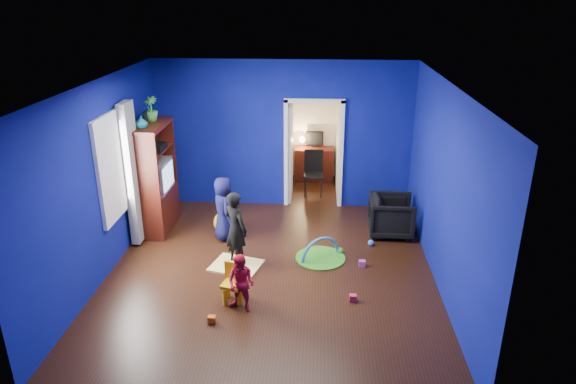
# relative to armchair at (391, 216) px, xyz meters

# --- Properties ---
(floor) EXTENTS (5.00, 5.50, 0.01)m
(floor) POSITION_rel_armchair_xyz_m (-2.02, -1.48, -0.35)
(floor) COLOR black
(floor) RESTS_ON ground
(ceiling) EXTENTS (5.00, 5.50, 0.01)m
(ceiling) POSITION_rel_armchair_xyz_m (-2.02, -1.48, 2.55)
(ceiling) COLOR white
(ceiling) RESTS_ON wall_back
(wall_back) EXTENTS (5.00, 0.02, 2.90)m
(wall_back) POSITION_rel_armchair_xyz_m (-2.02, 1.27, 1.10)
(wall_back) COLOR navy
(wall_back) RESTS_ON floor
(wall_front) EXTENTS (5.00, 0.02, 2.90)m
(wall_front) POSITION_rel_armchair_xyz_m (-2.02, -4.23, 1.10)
(wall_front) COLOR navy
(wall_front) RESTS_ON floor
(wall_left) EXTENTS (0.02, 5.50, 2.90)m
(wall_left) POSITION_rel_armchair_xyz_m (-4.52, -1.48, 1.10)
(wall_left) COLOR navy
(wall_left) RESTS_ON floor
(wall_right) EXTENTS (0.02, 5.50, 2.90)m
(wall_right) POSITION_rel_armchair_xyz_m (0.48, -1.48, 1.10)
(wall_right) COLOR navy
(wall_right) RESTS_ON floor
(alcove) EXTENTS (1.00, 1.75, 2.50)m
(alcove) POSITION_rel_armchair_xyz_m (-1.42, 2.14, 0.90)
(alcove) COLOR silver
(alcove) RESTS_ON floor
(armchair) EXTENTS (0.80, 0.78, 0.71)m
(armchair) POSITION_rel_armchair_xyz_m (0.00, 0.00, 0.00)
(armchair) COLOR black
(armchair) RESTS_ON floor
(child_black) EXTENTS (0.53, 0.51, 1.23)m
(child_black) POSITION_rel_armchair_xyz_m (-2.58, -1.23, 0.26)
(child_black) COLOR black
(child_black) RESTS_ON floor
(child_navy) EXTENTS (0.54, 0.65, 1.14)m
(child_navy) POSITION_rel_armchair_xyz_m (-2.93, -0.36, 0.22)
(child_navy) COLOR #0F1638
(child_navy) RESTS_ON floor
(toddler_red) EXTENTS (0.49, 0.44, 0.83)m
(toddler_red) POSITION_rel_armchair_xyz_m (-2.32, -2.50, 0.06)
(toddler_red) COLOR #B3132B
(toddler_red) RESTS_ON floor
(vase) EXTENTS (0.23, 0.23, 0.21)m
(vase) POSITION_rel_armchair_xyz_m (-4.24, -0.31, 1.71)
(vase) COLOR #0D5669
(vase) RESTS_ON tv_armoire
(potted_plant) EXTENTS (0.28, 0.28, 0.43)m
(potted_plant) POSITION_rel_armchair_xyz_m (-4.24, 0.21, 1.82)
(potted_plant) COLOR green
(potted_plant) RESTS_ON tv_armoire
(tv_armoire) EXTENTS (0.58, 1.14, 1.96)m
(tv_armoire) POSITION_rel_armchair_xyz_m (-4.24, -0.01, 0.63)
(tv_armoire) COLOR #3E1A0A
(tv_armoire) RESTS_ON floor
(crt_tv) EXTENTS (0.46, 0.70, 0.54)m
(crt_tv) POSITION_rel_armchair_xyz_m (-4.20, -0.01, 0.67)
(crt_tv) COLOR silver
(crt_tv) RESTS_ON tv_armoire
(yellow_blanket) EXTENTS (0.88, 0.78, 0.03)m
(yellow_blanket) POSITION_rel_armchair_xyz_m (-2.58, -1.33, -0.34)
(yellow_blanket) COLOR #F2E07A
(yellow_blanket) RESTS_ON floor
(hopper_ball) EXTENTS (0.39, 0.39, 0.39)m
(hopper_ball) POSITION_rel_armchair_xyz_m (-2.98, -0.11, -0.16)
(hopper_ball) COLOR yellow
(hopper_ball) RESTS_ON floor
(kid_chair) EXTENTS (0.34, 0.34, 0.50)m
(kid_chair) POSITION_rel_armchair_xyz_m (-2.47, -2.30, -0.10)
(kid_chair) COLOR yellow
(kid_chair) RESTS_ON floor
(play_mat) EXTENTS (0.81, 0.81, 0.02)m
(play_mat) POSITION_rel_armchair_xyz_m (-1.25, -0.99, -0.34)
(play_mat) COLOR green
(play_mat) RESTS_ON floor
(toy_arch) EXTENTS (0.64, 0.45, 0.73)m
(toy_arch) POSITION_rel_armchair_xyz_m (-1.25, -0.99, -0.33)
(toy_arch) COLOR #3F8CD8
(toy_arch) RESTS_ON floor
(window_left) EXTENTS (0.03, 0.95, 1.55)m
(window_left) POSITION_rel_armchair_xyz_m (-4.50, -1.13, 1.20)
(window_left) COLOR white
(window_left) RESTS_ON wall_left
(curtain) EXTENTS (0.14, 0.42, 2.40)m
(curtain) POSITION_rel_armchair_xyz_m (-4.39, -0.58, 0.90)
(curtain) COLOR slate
(curtain) RESTS_ON floor
(doorway) EXTENTS (1.16, 0.10, 2.10)m
(doorway) POSITION_rel_armchair_xyz_m (-1.42, 1.27, 0.70)
(doorway) COLOR white
(doorway) RESTS_ON floor
(study_desk) EXTENTS (0.88, 0.44, 0.75)m
(study_desk) POSITION_rel_armchair_xyz_m (-1.42, 2.78, 0.02)
(study_desk) COLOR #3D140A
(study_desk) RESTS_ON floor
(desk_monitor) EXTENTS (0.40, 0.05, 0.32)m
(desk_monitor) POSITION_rel_armchair_xyz_m (-1.42, 2.90, 0.60)
(desk_monitor) COLOR black
(desk_monitor) RESTS_ON study_desk
(desk_lamp) EXTENTS (0.14, 0.14, 0.14)m
(desk_lamp) POSITION_rel_armchair_xyz_m (-1.70, 2.84, 0.58)
(desk_lamp) COLOR #FFD88C
(desk_lamp) RESTS_ON study_desk
(folding_chair) EXTENTS (0.40, 0.40, 0.92)m
(folding_chair) POSITION_rel_armchair_xyz_m (-1.42, 1.82, 0.11)
(folding_chair) COLOR black
(folding_chair) RESTS_ON floor
(book_shelf) EXTENTS (0.88, 0.24, 0.04)m
(book_shelf) POSITION_rel_armchair_xyz_m (-1.42, 2.89, 1.67)
(book_shelf) COLOR white
(book_shelf) RESTS_ON study_desk
(toy_0) EXTENTS (0.10, 0.08, 0.10)m
(toy_0) POSITION_rel_armchair_xyz_m (-0.79, -2.19, -0.30)
(toy_0) COLOR red
(toy_0) RESTS_ON floor
(toy_1) EXTENTS (0.11, 0.11, 0.11)m
(toy_1) POSITION_rel_armchair_xyz_m (-0.39, -0.48, -0.30)
(toy_1) COLOR blue
(toy_1) RESTS_ON floor
(toy_2) EXTENTS (0.10, 0.08, 0.10)m
(toy_2) POSITION_rel_armchair_xyz_m (-2.67, -2.82, -0.30)
(toy_2) COLOR #DB510B
(toy_2) RESTS_ON floor
(toy_3) EXTENTS (0.11, 0.11, 0.11)m
(toy_3) POSITION_rel_armchair_xyz_m (-0.92, -0.79, -0.30)
(toy_3) COLOR green
(toy_3) RESTS_ON floor
(toy_4) EXTENTS (0.10, 0.08, 0.10)m
(toy_4) POSITION_rel_armchair_xyz_m (-0.59, -1.20, -0.30)
(toy_4) COLOR #C249B2
(toy_4) RESTS_ON floor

